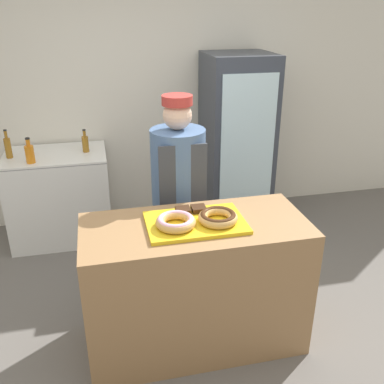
% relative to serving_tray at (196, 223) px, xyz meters
% --- Properties ---
extents(ground_plane, '(14.00, 14.00, 0.00)m').
position_rel_serving_tray_xyz_m(ground_plane, '(0.00, 0.00, -0.94)').
color(ground_plane, '#66605B').
extents(wall_back, '(8.00, 0.06, 2.70)m').
position_rel_serving_tray_xyz_m(wall_back, '(0.00, 2.13, 0.41)').
color(wall_back, silver).
rests_on(wall_back, ground_plane).
extents(display_counter, '(1.45, 0.65, 0.92)m').
position_rel_serving_tray_xyz_m(display_counter, '(0.00, 0.00, -0.47)').
color(display_counter, '#997047').
rests_on(display_counter, ground_plane).
extents(serving_tray, '(0.62, 0.41, 0.02)m').
position_rel_serving_tray_xyz_m(serving_tray, '(0.00, 0.00, 0.00)').
color(serving_tray, yellow).
rests_on(serving_tray, display_counter).
extents(donut_light_glaze, '(0.25, 0.25, 0.06)m').
position_rel_serving_tray_xyz_m(donut_light_glaze, '(-0.13, -0.04, 0.05)').
color(donut_light_glaze, tan).
rests_on(donut_light_glaze, serving_tray).
extents(donut_chocolate_glaze, '(0.25, 0.25, 0.06)m').
position_rel_serving_tray_xyz_m(donut_chocolate_glaze, '(0.13, -0.04, 0.05)').
color(donut_chocolate_glaze, tan).
rests_on(donut_chocolate_glaze, serving_tray).
extents(brownie_back_left, '(0.09, 0.09, 0.03)m').
position_rel_serving_tray_xyz_m(brownie_back_left, '(-0.05, 0.13, 0.03)').
color(brownie_back_left, '#382111').
rests_on(brownie_back_left, serving_tray).
extents(brownie_back_right, '(0.09, 0.09, 0.03)m').
position_rel_serving_tray_xyz_m(brownie_back_right, '(0.05, 0.13, 0.03)').
color(brownie_back_right, '#382111').
rests_on(brownie_back_right, serving_tray).
extents(baker_person, '(0.41, 0.41, 1.61)m').
position_rel_serving_tray_xyz_m(baker_person, '(0.02, 0.64, -0.10)').
color(baker_person, '#4C4C51').
rests_on(baker_person, ground_plane).
extents(beverage_fridge, '(0.65, 0.68, 1.77)m').
position_rel_serving_tray_xyz_m(beverage_fridge, '(0.84, 1.73, -0.05)').
color(beverage_fridge, '#333842').
rests_on(beverage_fridge, ground_plane).
extents(chest_freezer, '(0.95, 0.67, 0.89)m').
position_rel_serving_tray_xyz_m(chest_freezer, '(-0.97, 1.74, -0.49)').
color(chest_freezer, white).
rests_on(chest_freezer, ground_plane).
extents(bottle_amber, '(0.06, 0.06, 0.27)m').
position_rel_serving_tray_xyz_m(bottle_amber, '(-1.37, 1.71, 0.06)').
color(bottle_amber, '#99661E').
rests_on(bottle_amber, chest_freezer).
extents(bottle_orange, '(0.08, 0.08, 0.23)m').
position_rel_serving_tray_xyz_m(bottle_orange, '(-1.16, 1.52, 0.04)').
color(bottle_orange, orange).
rests_on(bottle_orange, chest_freezer).
extents(bottle_amber_b, '(0.06, 0.06, 0.22)m').
position_rel_serving_tray_xyz_m(bottle_amber_b, '(-0.68, 1.73, 0.04)').
color(bottle_amber_b, '#99661E').
rests_on(bottle_amber_b, chest_freezer).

